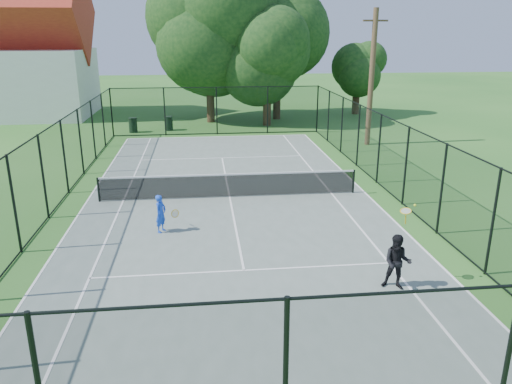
{
  "coord_description": "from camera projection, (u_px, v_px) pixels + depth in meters",
  "views": [
    {
      "loc": [
        -1.04,
        -18.66,
        6.28
      ],
      "look_at": [
        0.71,
        -3.0,
        1.2
      ],
      "focal_mm": 35.0,
      "sensor_mm": 36.0,
      "label": 1
    }
  ],
  "objects": [
    {
      "name": "ground",
      "position": [
        230.0,
        198.0,
        19.69
      ],
      "size": [
        120.0,
        120.0,
        0.0
      ],
      "primitive_type": "plane",
      "color": "#286121"
    },
    {
      "name": "tennis_court",
      "position": [
        230.0,
        198.0,
        19.68
      ],
      "size": [
        11.0,
        24.0,
        0.06
      ],
      "primitive_type": "cube",
      "color": "slate",
      "rests_on": "ground"
    },
    {
      "name": "tennis_net",
      "position": [
        229.0,
        184.0,
        19.51
      ],
      "size": [
        10.08,
        0.08,
        0.95
      ],
      "color": "black",
      "rests_on": "tennis_court"
    },
    {
      "name": "fence",
      "position": [
        229.0,
        162.0,
        19.23
      ],
      "size": [
        13.1,
        26.1,
        3.0
      ],
      "color": "black",
      "rests_on": "ground"
    },
    {
      "name": "tree_near_left",
      "position": [
        209.0,
        34.0,
        34.41
      ],
      "size": [
        7.64,
        7.64,
        9.96
      ],
      "color": "#332114",
      "rests_on": "ground"
    },
    {
      "name": "tree_near_mid",
      "position": [
        267.0,
        58.0,
        33.63
      ],
      "size": [
        5.71,
        5.71,
        7.46
      ],
      "color": "#332114",
      "rests_on": "ground"
    },
    {
      "name": "tree_near_right",
      "position": [
        278.0,
        36.0,
        35.76
      ],
      "size": [
        6.84,
        6.84,
        9.44
      ],
      "color": "#332114",
      "rests_on": "ground"
    },
    {
      "name": "tree_far_right",
      "position": [
        358.0,
        73.0,
        38.9
      ],
      "size": [
        3.9,
        3.9,
        5.16
      ],
      "color": "#332114",
      "rests_on": "ground"
    },
    {
      "name": "trash_bin_left",
      "position": [
        133.0,
        125.0,
        32.42
      ],
      "size": [
        0.58,
        0.58,
        0.96
      ],
      "color": "black",
      "rests_on": "ground"
    },
    {
      "name": "trash_bin_right",
      "position": [
        169.0,
        123.0,
        33.1
      ],
      "size": [
        0.58,
        0.58,
        0.94
      ],
      "color": "black",
      "rests_on": "ground"
    },
    {
      "name": "utility_pole",
      "position": [
        372.0,
        77.0,
        27.93
      ],
      "size": [
        1.4,
        0.3,
        7.52
      ],
      "color": "#4C3823",
      "rests_on": "ground"
    },
    {
      "name": "player_blue",
      "position": [
        161.0,
        214.0,
        16.08
      ],
      "size": [
        0.83,
        0.54,
        1.25
      ],
      "color": "blue",
      "rests_on": "tennis_court"
    },
    {
      "name": "player_black",
      "position": [
        397.0,
        262.0,
        12.47
      ],
      "size": [
        0.93,
        0.88,
        2.13
      ],
      "color": "black",
      "rests_on": "tennis_court"
    }
  ]
}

